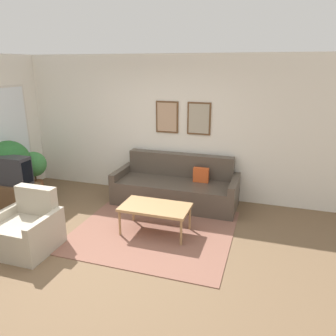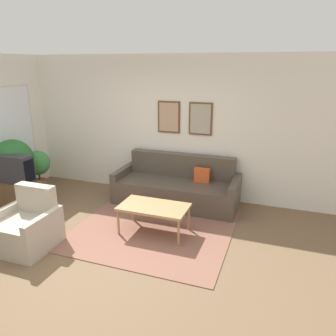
{
  "view_description": "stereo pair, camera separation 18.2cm",
  "coord_description": "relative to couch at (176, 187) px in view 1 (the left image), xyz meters",
  "views": [
    {
      "loc": [
        2.08,
        -3.54,
        2.51
      ],
      "look_at": [
        0.48,
        1.44,
        0.85
      ],
      "focal_mm": 35.0,
      "sensor_mm": 36.0,
      "label": 1
    },
    {
      "loc": [
        2.25,
        -3.48,
        2.51
      ],
      "look_at": [
        0.48,
        1.44,
        0.85
      ],
      "focal_mm": 35.0,
      "sensor_mm": 36.0,
      "label": 2
    }
  ],
  "objects": [
    {
      "name": "tv_stand",
      "position": [
        -2.61,
        -1.21,
        -0.05
      ],
      "size": [
        0.82,
        0.4,
        0.5
      ],
      "color": "brown",
      "rests_on": "ground_plane"
    },
    {
      "name": "tv",
      "position": [
        -2.6,
        -1.21,
        0.45
      ],
      "size": [
        0.63,
        0.28,
        0.5
      ],
      "color": "#2D2D33",
      "rests_on": "tv_stand"
    },
    {
      "name": "potted_plant_tall",
      "position": [
        -2.95,
        -0.9,
        0.47
      ],
      "size": [
        0.75,
        0.75,
        1.18
      ],
      "color": "#383D42",
      "rests_on": "ground_plane"
    },
    {
      "name": "couch",
      "position": [
        0.0,
        0.0,
        0.0
      ],
      "size": [
        2.28,
        0.9,
        0.89
      ],
      "color": "#4C4238",
      "rests_on": "ground_plane"
    },
    {
      "name": "wall_back",
      "position": [
        -0.46,
        0.46,
        1.05
      ],
      "size": [
        8.0,
        0.09,
        2.7
      ],
      "color": "white",
      "rests_on": "ground_plane"
    },
    {
      "name": "area_rug",
      "position": [
        -0.01,
        -1.18,
        -0.3
      ],
      "size": [
        2.42,
        2.17,
        0.01
      ],
      "color": "brown",
      "rests_on": "ground_plane"
    },
    {
      "name": "ground_plane",
      "position": [
        -0.46,
        -1.97,
        -0.3
      ],
      "size": [
        16.0,
        16.0,
        0.0
      ],
      "primitive_type": "plane",
      "color": "brown"
    },
    {
      "name": "armchair",
      "position": [
        -1.53,
        -2.2,
        -0.02
      ],
      "size": [
        0.79,
        0.76,
        0.85
      ],
      "rotation": [
        0.0,
        0.0,
        0.29
      ],
      "color": "#B2A893",
      "rests_on": "ground_plane"
    },
    {
      "name": "coffee_table",
      "position": [
        0.03,
        -1.21,
        0.11
      ],
      "size": [
        1.05,
        0.59,
        0.45
      ],
      "color": "#A87F51",
      "rests_on": "ground_plane"
    },
    {
      "name": "potted_plant_by_window",
      "position": [
        -2.95,
        -0.28,
        0.21
      ],
      "size": [
        0.51,
        0.51,
        0.82
      ],
      "color": "#935638",
      "rests_on": "ground_plane"
    }
  ]
}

